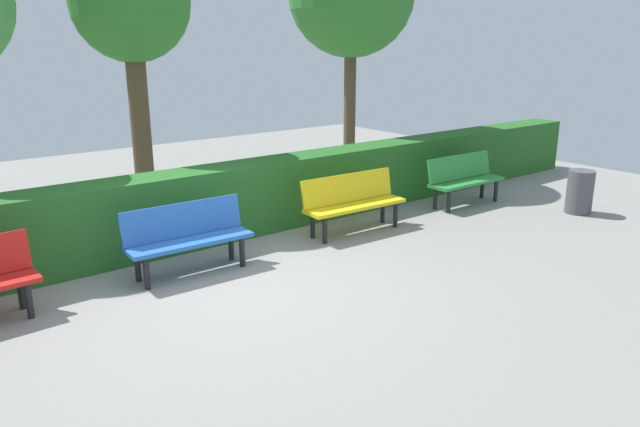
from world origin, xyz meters
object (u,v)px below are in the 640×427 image
bench_green (464,177)px  tree_mid (131,8)px  trash_bin (580,192)px  bench_yellow (352,200)px  bench_blue (188,235)px

bench_green → tree_mid: 6.11m
tree_mid → trash_bin: bearing=140.9°
bench_yellow → tree_mid: tree_mid is taller
bench_green → trash_bin: bench_green is taller
tree_mid → trash_bin: (-5.62, 4.56, -2.90)m
trash_bin → tree_mid: bearing=-39.1°
bench_green → bench_yellow: 2.53m
bench_green → trash_bin: 1.89m
bench_green → tree_mid: tree_mid is taller
bench_yellow → trash_bin: 3.96m
tree_mid → bench_yellow: bearing=123.7°
bench_green → bench_blue: bench_blue is taller
bench_yellow → bench_blue: same height
bench_green → trash_bin: bearing=126.9°
bench_yellow → tree_mid: bearing=-53.5°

